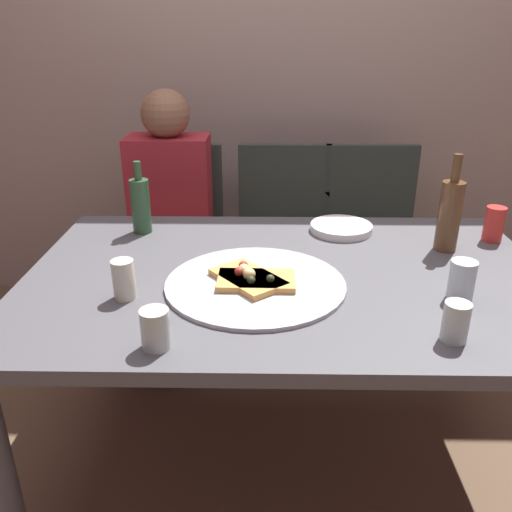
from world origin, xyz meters
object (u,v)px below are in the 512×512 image
(pizza_tray, at_px, (255,284))
(tumbler_far, at_px, (155,329))
(dining_table, at_px, (287,292))
(pizza_slice_extra, at_px, (248,277))
(wine_bottle, at_px, (141,205))
(tumbler_near, at_px, (124,279))
(guest_in_sweater, at_px, (168,215))
(pizza_slice_last, at_px, (255,280))
(beer_bottle, at_px, (450,214))
(chair_middle, at_px, (284,230))
(wine_glass, at_px, (462,280))
(chair_right, at_px, (371,231))
(short_glass, at_px, (456,322))
(chair_left, at_px, (175,230))
(plate_stack, at_px, (341,228))
(soda_can, at_px, (494,224))

(pizza_tray, relative_size, tumbler_far, 5.32)
(dining_table, distance_m, pizza_slice_extra, 0.17)
(wine_bottle, distance_m, tumbler_near, 0.52)
(wine_bottle, distance_m, guest_in_sweater, 0.46)
(pizza_slice_last, bearing_deg, tumbler_near, -168.82)
(pizza_slice_extra, xyz_separation_m, wine_bottle, (-0.40, 0.42, 0.08))
(dining_table, xyz_separation_m, tumbler_far, (-0.32, -0.41, 0.12))
(wine_bottle, relative_size, beer_bottle, 0.81)
(chair_middle, distance_m, guest_in_sweater, 0.56)
(wine_glass, bearing_deg, beer_bottle, 79.05)
(wine_glass, relative_size, chair_right, 0.12)
(tumbler_near, distance_m, short_glass, 0.86)
(pizza_slice_last, xyz_separation_m, beer_bottle, (0.63, 0.29, 0.10))
(tumbler_far, xyz_separation_m, chair_right, (0.76, 1.32, -0.26))
(tumbler_near, bearing_deg, chair_left, 92.43)
(pizza_slice_extra, bearing_deg, plate_stack, 53.43)
(pizza_slice_last, distance_m, guest_in_sweater, 0.95)
(wine_bottle, relative_size, wine_glass, 2.33)
(tumbler_near, bearing_deg, tumbler_far, -61.43)
(wine_bottle, bearing_deg, short_glass, -38.48)
(dining_table, xyz_separation_m, beer_bottle, (0.53, 0.19, 0.19))
(dining_table, bearing_deg, guest_in_sweater, 123.24)
(tumbler_far, bearing_deg, dining_table, 52.25)
(soda_can, bearing_deg, pizza_slice_extra, -156.80)
(pizza_slice_extra, relative_size, guest_in_sweater, 0.22)
(chair_left, relative_size, guest_in_sweater, 0.77)
(pizza_slice_last, height_order, plate_stack, pizza_slice_last)
(chair_left, bearing_deg, chair_middle, -180.00)
(soda_can, relative_size, chair_middle, 0.14)
(wine_glass, relative_size, chair_left, 0.12)
(chair_left, bearing_deg, soda_can, 152.42)
(pizza_tray, relative_size, chair_left, 0.58)
(pizza_tray, xyz_separation_m, short_glass, (0.48, -0.28, 0.04))
(beer_bottle, distance_m, wine_glass, 0.36)
(chair_middle, bearing_deg, guest_in_sweater, 16.23)
(dining_table, bearing_deg, soda_can, 20.85)
(soda_can, bearing_deg, dining_table, -159.15)
(tumbler_far, relative_size, wine_glass, 0.88)
(pizza_tray, bearing_deg, tumbler_far, -124.82)
(pizza_slice_last, bearing_deg, wine_bottle, 133.58)
(pizza_tray, bearing_deg, wine_bottle, 134.12)
(plate_stack, height_order, guest_in_sweater, guest_in_sweater)
(pizza_slice_extra, height_order, plate_stack, pizza_slice_extra)
(wine_bottle, distance_m, wine_glass, 1.10)
(guest_in_sweater, bearing_deg, pizza_slice_extra, 114.23)
(beer_bottle, relative_size, tumbler_far, 3.29)
(wine_bottle, height_order, plate_stack, wine_bottle)
(dining_table, xyz_separation_m, plate_stack, (0.21, 0.35, 0.08))
(beer_bottle, xyz_separation_m, tumbler_near, (-0.98, -0.36, -0.07))
(pizza_slice_last, xyz_separation_m, chair_left, (-0.40, 1.01, -0.23))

